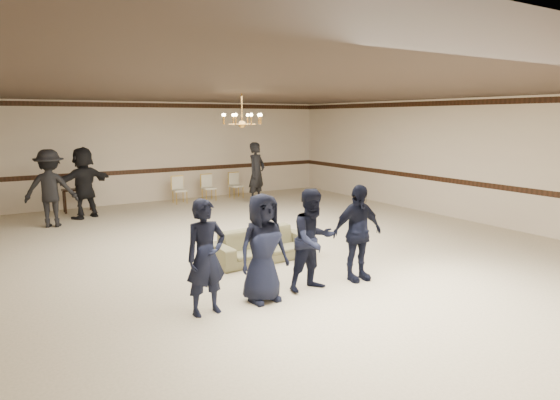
% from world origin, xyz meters
% --- Properties ---
extents(room, '(12.01, 14.01, 3.21)m').
position_xyz_m(room, '(0.00, 0.00, 1.60)').
color(room, beige).
rests_on(room, ground).
extents(chair_rail, '(12.00, 0.02, 0.14)m').
position_xyz_m(chair_rail, '(0.00, 6.99, 1.00)').
color(chair_rail, black).
rests_on(chair_rail, wall_back).
extents(crown_molding, '(12.00, 0.02, 0.14)m').
position_xyz_m(crown_molding, '(0.00, 6.99, 3.08)').
color(crown_molding, black).
rests_on(crown_molding, wall_back).
extents(chandelier, '(0.94, 0.94, 0.89)m').
position_xyz_m(chandelier, '(0.00, 1.00, 2.88)').
color(chandelier, '#B17E39').
rests_on(chandelier, ceiling).
extents(boy_a, '(0.61, 0.43, 1.62)m').
position_xyz_m(boy_a, '(-2.34, -2.42, 0.81)').
color(boy_a, black).
rests_on(boy_a, floor).
extents(boy_b, '(0.81, 0.55, 1.62)m').
position_xyz_m(boy_b, '(-1.44, -2.42, 0.81)').
color(boy_b, black).
rests_on(boy_b, floor).
extents(boy_c, '(0.82, 0.65, 1.62)m').
position_xyz_m(boy_c, '(-0.54, -2.42, 0.81)').
color(boy_c, black).
rests_on(boy_c, floor).
extents(boy_d, '(0.97, 0.46, 1.62)m').
position_xyz_m(boy_d, '(0.36, -2.42, 0.81)').
color(boy_d, black).
rests_on(boy_d, floor).
extents(settee, '(2.03, 0.86, 0.58)m').
position_xyz_m(settee, '(-0.41, -0.59, 0.29)').
color(settee, '#6D6948').
rests_on(settee, floor).
extents(adult_left, '(1.41, 1.07, 1.93)m').
position_xyz_m(adult_left, '(-3.45, 4.68, 0.96)').
color(adult_left, black).
rests_on(adult_left, floor).
extents(adult_mid, '(1.87, 1.25, 1.93)m').
position_xyz_m(adult_mid, '(-2.55, 5.38, 0.96)').
color(adult_mid, black).
rests_on(adult_mid, floor).
extents(adult_right, '(0.84, 0.73, 1.93)m').
position_xyz_m(adult_right, '(2.55, 4.98, 0.96)').
color(adult_right, black).
rests_on(adult_right, floor).
extents(banquet_chair_left, '(0.44, 0.44, 0.85)m').
position_xyz_m(banquet_chair_left, '(0.42, 6.19, 0.42)').
color(banquet_chair_left, beige).
rests_on(banquet_chair_left, floor).
extents(banquet_chair_mid, '(0.41, 0.41, 0.85)m').
position_xyz_m(banquet_chair_mid, '(1.42, 6.19, 0.42)').
color(banquet_chair_mid, beige).
rests_on(banquet_chair_mid, floor).
extents(banquet_chair_right, '(0.41, 0.41, 0.85)m').
position_xyz_m(banquet_chair_right, '(2.42, 6.19, 0.42)').
color(banquet_chair_right, beige).
rests_on(banquet_chair_right, floor).
extents(console_table, '(0.81, 0.35, 0.68)m').
position_xyz_m(console_table, '(-2.58, 6.39, 0.34)').
color(console_table, black).
rests_on(console_table, floor).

